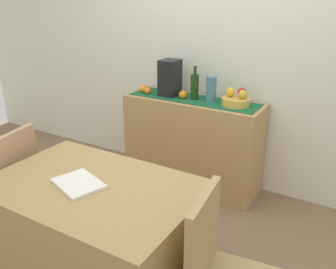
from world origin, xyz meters
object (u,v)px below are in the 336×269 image
at_px(dining_table, 97,239).
at_px(chair_near_window, 6,211).
at_px(wine_bottle, 195,86).
at_px(open_book, 78,184).
at_px(sideboard_console, 192,143).
at_px(ceramic_vase, 211,89).
at_px(fruit_bowl, 236,102).
at_px(coffee_maker, 170,78).

relative_size(dining_table, chair_near_window, 1.34).
xyz_separation_m(wine_bottle, open_book, (0.05, -1.53, -0.22)).
distance_m(sideboard_console, open_book, 1.57).
bearing_deg(sideboard_console, chair_near_window, -116.69).
xyz_separation_m(ceramic_vase, chair_near_window, (-0.92, -1.49, -0.70)).
bearing_deg(chair_near_window, dining_table, -0.21).
bearing_deg(dining_table, ceramic_vase, 88.11).
bearing_deg(ceramic_vase, fruit_bowl, 0.00).
relative_size(open_book, chair_near_window, 0.31).
xyz_separation_m(coffee_maker, ceramic_vase, (0.41, 0.00, -0.05)).
height_order(coffee_maker, ceramic_vase, coffee_maker).
height_order(wine_bottle, chair_near_window, wine_bottle).
bearing_deg(coffee_maker, sideboard_console, 0.00).
xyz_separation_m(wine_bottle, chair_near_window, (-0.76, -1.49, -0.70)).
height_order(ceramic_vase, dining_table, ceramic_vase).
height_order(wine_bottle, dining_table, wine_bottle).
bearing_deg(wine_bottle, chair_near_window, -116.99).
height_order(fruit_bowl, dining_table, fruit_bowl).
xyz_separation_m(dining_table, open_book, (-0.06, -0.04, 0.38)).
xyz_separation_m(sideboard_console, open_book, (0.06, -1.53, 0.32)).
bearing_deg(fruit_bowl, chair_near_window, -127.61).
relative_size(sideboard_console, fruit_bowl, 5.36).
height_order(open_book, chair_near_window, chair_near_window).
bearing_deg(coffee_maker, chair_near_window, -108.71).
distance_m(ceramic_vase, chair_near_window, 1.88).
distance_m(sideboard_console, fruit_bowl, 0.61).
xyz_separation_m(coffee_maker, chair_near_window, (-0.50, -1.49, -0.75)).
bearing_deg(sideboard_console, wine_bottle, 0.00).
height_order(wine_bottle, open_book, wine_bottle).
bearing_deg(open_book, dining_table, 53.44).
bearing_deg(wine_bottle, dining_table, -85.79).
xyz_separation_m(sideboard_console, fruit_bowl, (0.40, 0.00, 0.46)).
distance_m(ceramic_vase, dining_table, 1.60).
distance_m(coffee_maker, ceramic_vase, 0.42).
bearing_deg(wine_bottle, sideboard_console, 180.00).
distance_m(sideboard_console, coffee_maker, 0.64).
xyz_separation_m(wine_bottle, dining_table, (0.11, -1.49, -0.60)).
xyz_separation_m(open_book, chair_near_window, (-0.81, 0.04, -0.48)).
distance_m(fruit_bowl, dining_table, 1.60).
distance_m(sideboard_console, ceramic_vase, 0.56).
xyz_separation_m(wine_bottle, ceramic_vase, (0.16, 0.00, -0.01)).
relative_size(wine_bottle, coffee_maker, 0.91).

